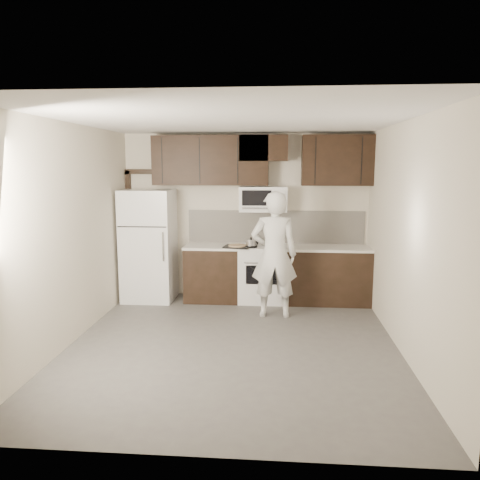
# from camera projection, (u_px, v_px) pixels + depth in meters

# --- Properties ---
(floor) EXTENTS (4.50, 4.50, 0.00)m
(floor) POSITION_uv_depth(u_px,v_px,m) (233.00, 345.00, 5.75)
(floor) COLOR #504D4B
(floor) RESTS_ON ground
(back_wall) EXTENTS (4.00, 0.00, 4.00)m
(back_wall) POSITION_uv_depth(u_px,v_px,m) (246.00, 216.00, 7.75)
(back_wall) COLOR beige
(back_wall) RESTS_ON ground
(ceiling) EXTENTS (4.50, 4.50, 0.00)m
(ceiling) POSITION_uv_depth(u_px,v_px,m) (232.00, 120.00, 5.33)
(ceiling) COLOR white
(ceiling) RESTS_ON back_wall
(counter_run) EXTENTS (2.95, 0.64, 0.91)m
(counter_run) POSITION_uv_depth(u_px,v_px,m) (281.00, 274.00, 7.54)
(counter_run) COLOR black
(counter_run) RESTS_ON floor
(stove) EXTENTS (0.76, 0.66, 0.94)m
(stove) POSITION_uv_depth(u_px,v_px,m) (263.00, 273.00, 7.56)
(stove) COLOR white
(stove) RESTS_ON floor
(backsplash) EXTENTS (2.90, 0.02, 0.54)m
(backsplash) POSITION_uv_depth(u_px,v_px,m) (276.00, 227.00, 7.73)
(backsplash) COLOR beige
(backsplash) RESTS_ON counter_run
(upper_cabinets) EXTENTS (3.48, 0.35, 0.78)m
(upper_cabinets) POSITION_uv_depth(u_px,v_px,m) (258.00, 159.00, 7.42)
(upper_cabinets) COLOR black
(upper_cabinets) RESTS_ON back_wall
(microwave) EXTENTS (0.76, 0.42, 0.40)m
(microwave) POSITION_uv_depth(u_px,v_px,m) (263.00, 199.00, 7.49)
(microwave) COLOR white
(microwave) RESTS_ON upper_cabinets
(refrigerator) EXTENTS (0.80, 0.76, 1.80)m
(refrigerator) POSITION_uv_depth(u_px,v_px,m) (149.00, 245.00, 7.59)
(refrigerator) COLOR white
(refrigerator) RESTS_ON floor
(door_trim) EXTENTS (0.50, 0.08, 2.12)m
(door_trim) POSITION_uv_depth(u_px,v_px,m) (132.00, 221.00, 7.88)
(door_trim) COLOR black
(door_trim) RESTS_ON floor
(saucepan) EXTENTS (0.29, 0.17, 0.16)m
(saucepan) POSITION_uv_depth(u_px,v_px,m) (251.00, 243.00, 7.35)
(saucepan) COLOR silver
(saucepan) RESTS_ON stove
(baking_tray) EXTENTS (0.45, 0.36, 0.02)m
(baking_tray) POSITION_uv_depth(u_px,v_px,m) (237.00, 247.00, 7.34)
(baking_tray) COLOR black
(baking_tray) RESTS_ON counter_run
(pizza) EXTENTS (0.31, 0.31, 0.02)m
(pizza) POSITION_uv_depth(u_px,v_px,m) (237.00, 245.00, 7.34)
(pizza) COLOR #CFBC8B
(pizza) RESTS_ON baking_tray
(person) EXTENTS (0.69, 0.47, 1.83)m
(person) POSITION_uv_depth(u_px,v_px,m) (274.00, 255.00, 6.72)
(person) COLOR white
(person) RESTS_ON floor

